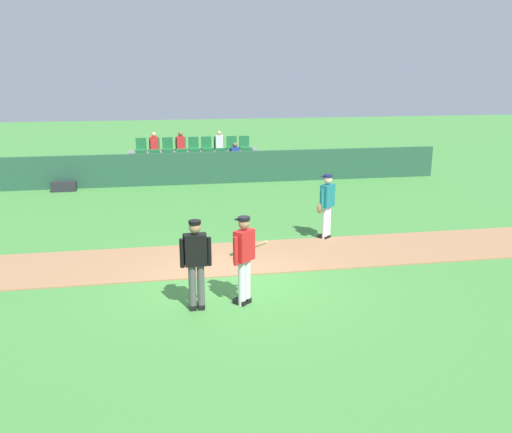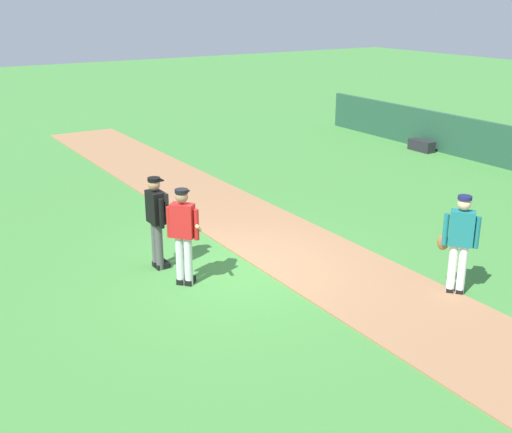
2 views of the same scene
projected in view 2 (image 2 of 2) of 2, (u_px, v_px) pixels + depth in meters
The scene contains 6 objects.
ground_plane at pixel (230, 271), 11.84m from camera, with size 80.00×80.00×0.00m, color #42843A.
infield_dirt_path at pixel (302, 252), 12.68m from camera, with size 28.00×2.34×0.03m, color #9E704C.
batter_red_jersey at pixel (184, 233), 10.98m from camera, with size 0.72×0.69×1.76m.
umpire_home_plate at pixel (157, 217), 11.67m from camera, with size 0.59×0.31×1.76m.
runner_teal_jersey at pixel (459, 241), 10.63m from camera, with size 0.59×0.48×1.76m.
equipment_bag at pixel (421, 146), 20.97m from camera, with size 0.90×0.36×0.36m, color #232328.
Camera 2 is at (9.44, -5.39, 4.84)m, focal length 44.69 mm.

